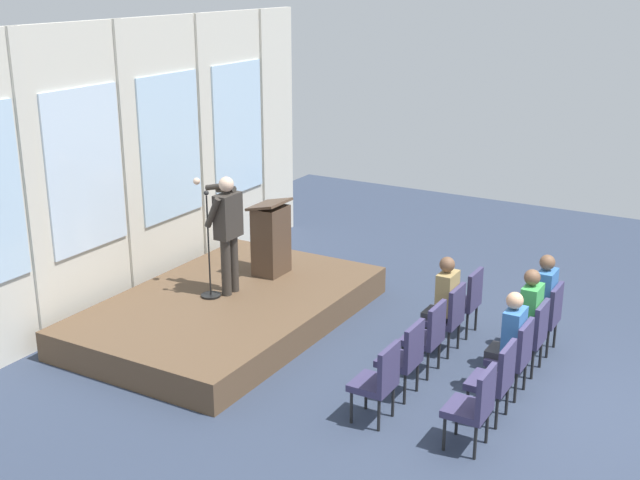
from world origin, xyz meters
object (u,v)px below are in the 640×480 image
(chair_r1_c2, at_px, (515,353))
(chair_r0_c3, at_px, (448,315))
(audience_r1_c4, at_px, (542,298))
(chair_r0_c2, at_px, (428,334))
(chair_r0_c4, at_px, (467,298))
(mic_stand, at_px, (210,274))
(chair_r1_c4, at_px, (546,314))
(speaker, at_px, (227,226))
(chair_r0_c0, at_px, (379,378))
(chair_r1_c3, at_px, (531,333))
(chair_r0_c1, at_px, (405,355))
(lectern, at_px, (271,239))
(chair_r1_c1, at_px, (496,377))
(audience_r0_c3, at_px, (443,299))
(audience_r1_c2, at_px, (509,337))
(audience_r1_c3, at_px, (526,315))

(chair_r1_c2, bearing_deg, chair_r0_c3, 58.35)
(chair_r1_c2, relative_size, audience_r1_c4, 0.70)
(chair_r0_c2, height_order, chair_r0_c4, same)
(chair_r0_c4, bearing_deg, chair_r1_c2, -140.96)
(mic_stand, distance_m, chair_r1_c4, 4.62)
(speaker, distance_m, chair_r0_c2, 3.25)
(chair_r0_c0, xyz_separation_m, chair_r1_c3, (2.04, -1.10, 0.00))
(chair_r0_c1, height_order, chair_r1_c2, same)
(chair_r1_c3, bearing_deg, audience_r1_c4, 6.73)
(lectern, xyz_separation_m, chair_r1_c2, (-1.12, -4.15, -0.43))
(chair_r1_c3, xyz_separation_m, chair_r1_c4, (0.68, 0.00, 0.00))
(chair_r0_c4, relative_size, chair_r1_c4, 1.00)
(speaker, bearing_deg, chair_r1_c1, -101.01)
(audience_r0_c3, bearing_deg, speaker, 100.01)
(chair_r0_c4, height_order, chair_r1_c1, same)
(chair_r0_c4, height_order, chair_r1_c2, same)
(speaker, relative_size, chair_r1_c2, 1.82)
(mic_stand, xyz_separation_m, lectern, (1.23, -0.23, 0.22))
(audience_r0_c3, bearing_deg, chair_r1_c4, -60.13)
(lectern, bearing_deg, chair_r1_c2, -105.07)
(mic_stand, xyz_separation_m, audience_r1_c4, (1.47, -4.29, -0.00))
(chair_r0_c1, xyz_separation_m, chair_r1_c1, (0.00, -1.10, 0.00))
(audience_r1_c2, relative_size, chair_r1_c3, 1.38)
(chair_r0_c3, relative_size, chair_r0_c4, 1.00)
(chair_r0_c1, xyz_separation_m, chair_r1_c2, (0.68, -1.10, 0.00))
(chair_r1_c4, bearing_deg, speaker, 106.06)
(chair_r0_c4, distance_m, chair_r1_c1, 2.32)
(chair_r0_c3, height_order, audience_r1_c4, audience_r1_c4)
(chair_r0_c1, bearing_deg, chair_r1_c4, -28.40)
(chair_r1_c2, bearing_deg, mic_stand, 91.46)
(chair_r1_c3, bearing_deg, chair_r0_c4, 58.35)
(chair_r1_c4, bearing_deg, lectern, 93.35)
(audience_r0_c3, relative_size, chair_r0_c4, 1.41)
(chair_r1_c1, height_order, chair_r1_c4, same)
(chair_r0_c3, bearing_deg, audience_r0_c3, 90.00)
(audience_r0_c3, relative_size, chair_r1_c4, 1.41)
(audience_r0_c3, xyz_separation_m, audience_r1_c2, (-0.68, -1.10, -0.02))
(chair_r0_c1, bearing_deg, lectern, 59.47)
(chair_r1_c3, bearing_deg, mic_stand, 100.26)
(audience_r1_c4, bearing_deg, audience_r1_c2, 179.90)
(chair_r1_c2, bearing_deg, lectern, 74.93)
(chair_r0_c2, bearing_deg, audience_r1_c3, -56.40)
(lectern, relative_size, chair_r1_c1, 1.23)
(chair_r0_c0, relative_size, audience_r0_c3, 0.71)
(audience_r0_c3, distance_m, chair_r1_c3, 1.20)
(chair_r0_c2, xyz_separation_m, audience_r0_c3, (0.68, 0.08, 0.20))
(chair_r0_c3, height_order, chair_r1_c3, same)
(audience_r0_c3, bearing_deg, chair_r0_c4, -6.80)
(chair_r0_c2, bearing_deg, chair_r1_c4, -39.04)
(chair_r0_c1, bearing_deg, chair_r1_c3, -39.04)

